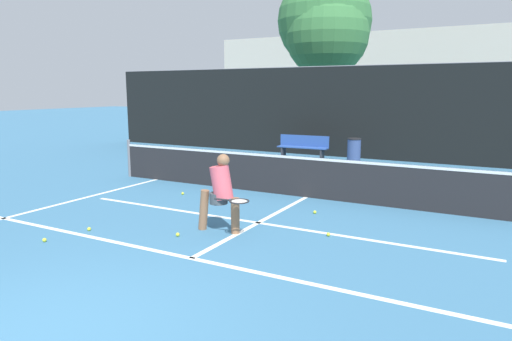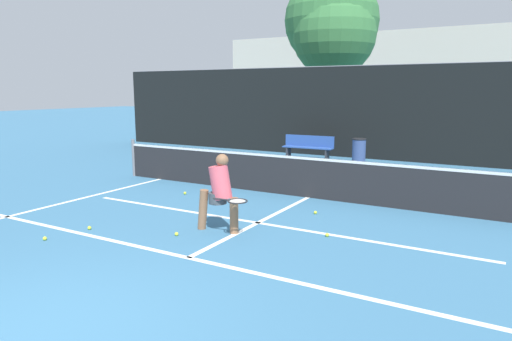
% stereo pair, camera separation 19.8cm
% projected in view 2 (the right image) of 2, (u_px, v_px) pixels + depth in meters
% --- Properties ---
extents(ground_plane, '(100.00, 100.00, 0.00)m').
position_uv_depth(ground_plane, '(32.00, 337.00, 4.63)').
color(ground_plane, teal).
extents(court_baseline_near, '(11.00, 0.10, 0.01)m').
position_uv_depth(court_baseline_near, '(188.00, 258.00, 6.80)').
color(court_baseline_near, white).
rests_on(court_baseline_near, ground).
extents(court_service_line, '(8.25, 0.10, 0.01)m').
position_uv_depth(court_service_line, '(258.00, 223.00, 8.60)').
color(court_service_line, white).
rests_on(court_service_line, ground).
extents(court_center_mark, '(0.10, 4.48, 0.01)m').
position_uv_depth(court_center_mark, '(261.00, 221.00, 8.72)').
color(court_center_mark, white).
rests_on(court_center_mark, ground).
extents(court_sideline_left, '(0.10, 5.48, 0.01)m').
position_uv_depth(court_sideline_left, '(97.00, 195.00, 10.92)').
color(court_sideline_left, white).
rests_on(court_sideline_left, ground).
extents(net, '(11.09, 0.09, 1.07)m').
position_uv_depth(net, '(308.00, 176.00, 10.55)').
color(net, slate).
rests_on(net, ground).
extents(fence_back, '(24.00, 0.06, 3.36)m').
position_uv_depth(fence_back, '(385.00, 113.00, 16.11)').
color(fence_back, black).
rests_on(fence_back, ground).
extents(player_practicing, '(1.14, 0.56, 1.40)m').
position_uv_depth(player_practicing, '(220.00, 190.00, 7.95)').
color(player_practicing, '#8C6042').
rests_on(player_practicing, ground).
extents(tennis_ball_scattered_0, '(0.07, 0.07, 0.07)m').
position_uv_depth(tennis_ball_scattered_0, '(315.00, 212.00, 9.21)').
color(tennis_ball_scattered_0, '#D1E033').
rests_on(tennis_ball_scattered_0, ground).
extents(tennis_ball_scattered_2, '(0.07, 0.07, 0.07)m').
position_uv_depth(tennis_ball_scattered_2, '(177.00, 234.00, 7.83)').
color(tennis_ball_scattered_2, '#D1E033').
rests_on(tennis_ball_scattered_2, ground).
extents(tennis_ball_scattered_3, '(0.07, 0.07, 0.07)m').
position_uv_depth(tennis_ball_scattered_3, '(327.00, 235.00, 7.78)').
color(tennis_ball_scattered_3, '#D1E033').
rests_on(tennis_ball_scattered_3, ground).
extents(tennis_ball_scattered_4, '(0.07, 0.07, 0.07)m').
position_uv_depth(tennis_ball_scattered_4, '(89.00, 228.00, 8.18)').
color(tennis_ball_scattered_4, '#D1E033').
rests_on(tennis_ball_scattered_4, ground).
extents(tennis_ball_scattered_6, '(0.07, 0.07, 0.07)m').
position_uv_depth(tennis_ball_scattered_6, '(45.00, 238.00, 7.59)').
color(tennis_ball_scattered_6, '#D1E033').
rests_on(tennis_ball_scattered_6, ground).
extents(tennis_ball_scattered_7, '(0.07, 0.07, 0.07)m').
position_uv_depth(tennis_ball_scattered_7, '(185.00, 193.00, 10.94)').
color(tennis_ball_scattered_7, '#D1E033').
rests_on(tennis_ball_scattered_7, ground).
extents(courtside_bench, '(1.87, 0.46, 0.86)m').
position_uv_depth(courtside_bench, '(308.00, 146.00, 16.42)').
color(courtside_bench, '#2D519E').
rests_on(courtside_bench, ground).
extents(trash_bin, '(0.46, 0.46, 0.89)m').
position_uv_depth(trash_bin, '(359.00, 152.00, 15.16)').
color(trash_bin, '#384C7F').
rests_on(trash_bin, ground).
extents(tree_west, '(4.67, 4.67, 8.21)m').
position_uv_depth(tree_west, '(331.00, 21.00, 22.67)').
color(tree_west, brown).
rests_on(tree_west, ground).
extents(tree_mid, '(4.10, 4.10, 7.22)m').
position_uv_depth(tree_mid, '(334.00, 34.00, 22.21)').
color(tree_mid, brown).
rests_on(tree_mid, ground).
extents(building_far, '(36.00, 2.40, 6.77)m').
position_uv_depth(building_far, '(456.00, 77.00, 32.36)').
color(building_far, beige).
rests_on(building_far, ground).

